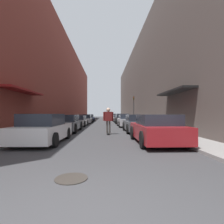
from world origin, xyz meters
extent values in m
plane|color=#38383A|center=(0.00, 22.00, 0.00)|extent=(121.01, 121.01, 0.00)
cube|color=gray|center=(-4.59, 27.50, 0.06)|extent=(1.80, 55.00, 0.12)
cube|color=gray|center=(4.59, 27.50, 0.06)|extent=(1.80, 55.00, 0.12)
cube|color=brown|center=(-7.49, 27.50, 6.75)|extent=(4.00, 55.00, 13.50)
cube|color=maroon|center=(-5.09, 9.63, 2.90)|extent=(1.00, 4.80, 0.12)
cube|color=#564C47|center=(7.49, 27.50, 6.65)|extent=(4.00, 55.00, 13.31)
cube|color=black|center=(5.09, 9.63, 2.90)|extent=(1.00, 4.80, 0.12)
cube|color=silver|center=(-2.60, 6.39, 0.51)|extent=(1.88, 4.04, 0.68)
cube|color=#232833|center=(-2.60, 6.19, 1.12)|extent=(1.62, 2.12, 0.53)
cylinder|color=black|center=(-3.47, 7.63, 0.31)|extent=(0.18, 0.62, 0.62)
cylinder|color=black|center=(-1.73, 7.63, 0.31)|extent=(0.18, 0.62, 0.62)
cylinder|color=black|center=(-3.47, 5.15, 0.31)|extent=(0.18, 0.62, 0.62)
cylinder|color=black|center=(-1.73, 5.15, 0.31)|extent=(0.18, 0.62, 0.62)
cube|color=#515459|center=(-2.70, 11.67, 0.50)|extent=(1.93, 4.71, 0.62)
cube|color=#232833|center=(-2.70, 11.43, 1.06)|extent=(1.69, 2.45, 0.50)
cylinder|color=black|center=(-3.63, 13.12, 0.35)|extent=(0.18, 0.70, 0.70)
cylinder|color=black|center=(-1.76, 13.12, 0.35)|extent=(0.18, 0.70, 0.70)
cylinder|color=black|center=(-3.63, 10.21, 0.35)|extent=(0.18, 0.70, 0.70)
cylinder|color=black|center=(-1.76, 10.21, 0.35)|extent=(0.18, 0.70, 0.70)
cube|color=silver|center=(-2.67, 17.45, 0.46)|extent=(1.88, 4.37, 0.55)
cube|color=#232833|center=(-2.67, 17.23, 0.95)|extent=(1.62, 2.29, 0.43)
cylinder|color=black|center=(-3.55, 18.79, 0.32)|extent=(0.18, 0.65, 0.65)
cylinder|color=black|center=(-1.80, 18.79, 0.32)|extent=(0.18, 0.65, 0.65)
cylinder|color=black|center=(-3.55, 16.11, 0.32)|extent=(0.18, 0.65, 0.65)
cylinder|color=black|center=(-1.80, 16.11, 0.32)|extent=(0.18, 0.65, 0.65)
cube|color=#B7B7BC|center=(-2.55, 23.27, 0.46)|extent=(1.98, 4.79, 0.55)
cube|color=#232833|center=(-2.55, 23.03, 1.00)|extent=(1.72, 2.50, 0.52)
cylinder|color=black|center=(-3.48, 24.74, 0.33)|extent=(0.18, 0.66, 0.66)
cylinder|color=black|center=(-1.62, 24.74, 0.33)|extent=(0.18, 0.66, 0.66)
cylinder|color=black|center=(-3.48, 21.79, 0.33)|extent=(0.18, 0.66, 0.66)
cylinder|color=black|center=(-1.62, 21.79, 0.33)|extent=(0.18, 0.66, 0.66)
cube|color=navy|center=(-2.56, 28.41, 0.46)|extent=(1.95, 4.05, 0.57)
cube|color=#232833|center=(-2.56, 28.21, 1.00)|extent=(1.71, 2.11, 0.53)
cylinder|color=black|center=(-3.51, 29.66, 0.32)|extent=(0.18, 0.63, 0.63)
cylinder|color=black|center=(-1.62, 29.66, 0.32)|extent=(0.18, 0.63, 0.63)
cylinder|color=black|center=(-3.51, 27.16, 0.32)|extent=(0.18, 0.63, 0.63)
cylinder|color=black|center=(-1.62, 27.16, 0.32)|extent=(0.18, 0.63, 0.63)
cube|color=maroon|center=(2.76, 6.04, 0.54)|extent=(1.88, 4.15, 0.69)
cube|color=#232833|center=(2.76, 5.83, 1.12)|extent=(1.65, 2.16, 0.48)
cylinder|color=black|center=(1.85, 7.32, 0.36)|extent=(0.18, 0.71, 0.71)
cylinder|color=black|center=(3.67, 7.32, 0.36)|extent=(0.18, 0.71, 0.71)
cylinder|color=black|center=(1.85, 4.76, 0.36)|extent=(0.18, 0.71, 0.71)
cylinder|color=black|center=(3.67, 4.76, 0.36)|extent=(0.18, 0.71, 0.71)
cube|color=#515459|center=(2.74, 10.98, 0.51)|extent=(1.73, 4.01, 0.65)
cube|color=#232833|center=(2.74, 10.78, 1.09)|extent=(1.51, 2.09, 0.50)
cylinder|color=black|center=(1.90, 12.22, 0.35)|extent=(0.18, 0.69, 0.69)
cylinder|color=black|center=(3.58, 12.22, 0.35)|extent=(0.18, 0.69, 0.69)
cylinder|color=black|center=(1.90, 9.74, 0.35)|extent=(0.18, 0.69, 0.69)
cylinder|color=black|center=(3.58, 9.74, 0.35)|extent=(0.18, 0.69, 0.69)
cube|color=#B7B7BC|center=(2.69, 16.56, 0.51)|extent=(1.86, 4.26, 0.68)
cube|color=#232833|center=(2.69, 16.35, 1.06)|extent=(1.64, 2.22, 0.42)
cylinder|color=black|center=(1.79, 17.88, 0.32)|extent=(0.18, 0.63, 0.63)
cylinder|color=black|center=(3.60, 17.88, 0.32)|extent=(0.18, 0.63, 0.63)
cylinder|color=black|center=(1.79, 15.24, 0.32)|extent=(0.18, 0.63, 0.63)
cylinder|color=black|center=(3.60, 15.24, 0.32)|extent=(0.18, 0.63, 0.63)
cube|color=black|center=(2.69, 22.41, 0.52)|extent=(1.90, 4.46, 0.68)
cube|color=#232833|center=(2.69, 22.19, 1.12)|extent=(1.64, 2.33, 0.53)
cylinder|color=black|center=(1.80, 23.78, 0.32)|extent=(0.18, 0.64, 0.64)
cylinder|color=black|center=(3.58, 23.78, 0.32)|extent=(0.18, 0.64, 0.64)
cylinder|color=black|center=(1.80, 21.04, 0.32)|extent=(0.18, 0.64, 0.64)
cylinder|color=black|center=(3.58, 21.04, 0.32)|extent=(0.18, 0.64, 0.64)
cube|color=#B7B7BC|center=(2.62, 27.75, 0.47)|extent=(1.78, 4.14, 0.58)
cube|color=#232833|center=(2.62, 27.54, 1.01)|extent=(1.57, 2.15, 0.51)
cylinder|color=black|center=(1.75, 29.03, 0.33)|extent=(0.18, 0.66, 0.66)
cylinder|color=black|center=(3.49, 29.03, 0.33)|extent=(0.18, 0.66, 0.66)
cylinder|color=black|center=(1.75, 26.47, 0.33)|extent=(0.18, 0.66, 0.66)
cylinder|color=black|center=(3.49, 26.47, 0.33)|extent=(0.18, 0.66, 0.66)
cube|color=black|center=(2.54, 32.85, 0.50)|extent=(1.85, 4.10, 0.66)
cube|color=#232833|center=(2.54, 32.64, 1.10)|extent=(1.61, 2.14, 0.55)
cylinder|color=black|center=(1.66, 34.11, 0.30)|extent=(0.18, 0.61, 0.61)
cylinder|color=black|center=(3.41, 34.11, 0.30)|extent=(0.18, 0.61, 0.61)
cylinder|color=black|center=(1.66, 31.59, 0.30)|extent=(0.18, 0.61, 0.61)
cylinder|color=black|center=(3.41, 31.59, 0.30)|extent=(0.18, 0.61, 0.61)
cube|color=black|center=(0.56, 9.56, 0.07)|extent=(0.20, 0.78, 0.02)
cylinder|color=beige|center=(0.49, 9.81, 0.03)|extent=(0.03, 0.06, 0.06)
cylinder|color=beige|center=(0.64, 9.81, 0.03)|extent=(0.03, 0.06, 0.06)
cylinder|color=beige|center=(0.49, 9.31, 0.03)|extent=(0.03, 0.06, 0.06)
cylinder|color=beige|center=(0.64, 9.31, 0.03)|extent=(0.03, 0.06, 0.06)
cylinder|color=#47423D|center=(0.48, 9.56, 0.49)|extent=(0.12, 0.12, 0.82)
cylinder|color=#47423D|center=(0.65, 9.56, 0.49)|extent=(0.12, 0.12, 0.82)
cube|color=maroon|center=(0.56, 9.56, 1.21)|extent=(0.49, 0.22, 0.63)
sphere|color=beige|center=(0.56, 9.56, 1.66)|extent=(0.26, 0.26, 0.26)
cylinder|color=maroon|center=(0.27, 9.56, 1.21)|extent=(0.10, 0.10, 0.60)
cylinder|color=maroon|center=(0.86, 9.56, 1.21)|extent=(0.10, 0.10, 0.60)
cylinder|color=#332D28|center=(-0.38, 1.63, 0.01)|extent=(0.70, 0.70, 0.02)
cylinder|color=#2D2D2D|center=(4.29, 21.76, 1.94)|extent=(0.10, 0.10, 3.63)
cube|color=#332D0F|center=(4.29, 21.76, 3.53)|extent=(0.16, 0.16, 0.45)
sphere|color=red|center=(4.29, 21.67, 3.64)|extent=(0.11, 0.11, 0.11)
camera|label=1|loc=(0.35, -2.16, 1.40)|focal=28.00mm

